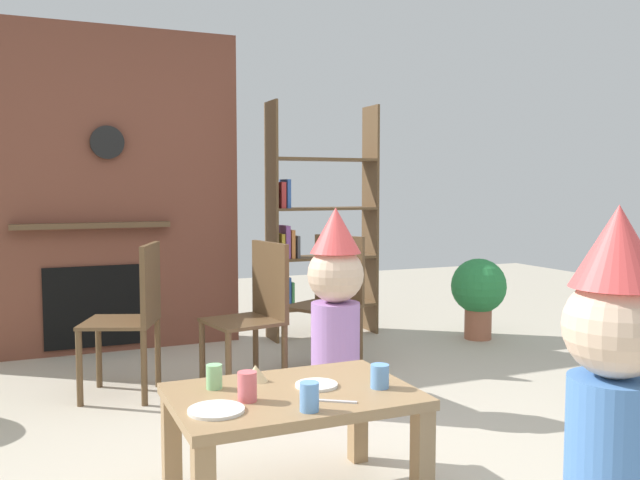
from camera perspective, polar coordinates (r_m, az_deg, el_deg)
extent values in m
plane|color=#BCB29E|center=(3.14, 0.39, -18.53)|extent=(12.00, 12.00, 0.00)
cube|color=brown|center=(5.26, -18.90, 3.97)|extent=(2.20, 0.18, 2.40)
cube|color=black|center=(5.24, -18.57, -5.37)|extent=(0.70, 0.02, 0.60)
cube|color=brown|center=(5.13, -18.71, 1.17)|extent=(1.10, 0.10, 0.04)
cylinder|color=black|center=(5.16, -17.57, 7.89)|extent=(0.24, 0.04, 0.24)
cube|color=brown|center=(5.35, -4.11, 1.53)|extent=(0.02, 0.28, 1.90)
cube|color=brown|center=(5.70, 4.28, 1.72)|extent=(0.02, 0.28, 1.90)
cube|color=brown|center=(5.59, 0.22, -5.55)|extent=(0.86, 0.28, 0.02)
cube|color=brown|center=(5.53, 0.22, -1.47)|extent=(0.86, 0.28, 0.02)
cube|color=brown|center=(5.51, 0.22, 2.67)|extent=(0.86, 0.28, 0.02)
cube|color=brown|center=(5.51, 0.22, 6.83)|extent=(0.86, 0.28, 0.02)
cube|color=#B23333|center=(5.44, -3.42, -4.76)|extent=(0.03, 0.20, 0.18)
cube|color=#3359A5|center=(5.45, -2.98, -4.40)|extent=(0.04, 0.20, 0.25)
cube|color=#3F8C4C|center=(5.46, -2.62, -4.59)|extent=(0.02, 0.20, 0.21)
cube|color=gold|center=(5.38, -3.45, -0.49)|extent=(0.03, 0.20, 0.20)
cube|color=#8C4C99|center=(5.40, -3.04, -0.14)|extent=(0.04, 0.20, 0.26)
cube|color=#D87F3F|center=(5.41, -2.60, -0.31)|extent=(0.03, 0.20, 0.23)
cube|color=#4C4C51|center=(5.43, -2.16, -0.54)|extent=(0.02, 0.20, 0.18)
cube|color=#B23333|center=(5.37, -3.42, 3.82)|extent=(0.04, 0.20, 0.21)
cube|color=#3359A5|center=(5.38, -2.97, 3.94)|extent=(0.03, 0.20, 0.23)
cube|color=#9E7A51|center=(2.66, -2.32, -13.07)|extent=(0.92, 0.63, 0.04)
cube|color=#9E7A51|center=(2.68, 8.66, -18.04)|extent=(0.07, 0.07, 0.41)
cube|color=#9E7A51|center=(2.87, -12.45, -16.52)|extent=(0.07, 0.07, 0.41)
cube|color=#9E7A51|center=(3.12, 3.22, -14.66)|extent=(0.07, 0.07, 0.41)
cylinder|color=#669EE0|center=(2.69, 5.08, -11.41)|extent=(0.07, 0.07, 0.09)
cylinder|color=#669EE0|center=(2.42, -0.91, -13.12)|extent=(0.07, 0.07, 0.10)
cylinder|color=#8CD18C|center=(2.70, -8.94, -11.36)|extent=(0.06, 0.06, 0.09)
cylinder|color=#E5666B|center=(2.53, -6.18, -12.23)|extent=(0.07, 0.07, 0.11)
cylinder|color=white|center=(2.71, -0.31, -12.16)|extent=(0.17, 0.17, 0.01)
cylinder|color=white|center=(2.45, -8.78, -14.04)|extent=(0.20, 0.20, 0.01)
cone|color=#EAC68C|center=(2.78, -5.48, -11.15)|extent=(0.10, 0.10, 0.07)
cube|color=silver|center=(2.53, 1.42, -13.49)|extent=(0.13, 0.10, 0.01)
cylinder|color=#4C7FC6|center=(2.46, 23.35, -17.71)|extent=(0.28, 0.28, 0.63)
sphere|color=beige|center=(2.32, 23.72, -6.74)|extent=(0.33, 0.33, 0.33)
cone|color=#EA4C4C|center=(2.29, 23.92, -0.49)|extent=(0.29, 0.29, 0.26)
cylinder|color=#B27FCC|center=(3.76, 1.31, -9.81)|extent=(0.27, 0.27, 0.60)
sphere|color=beige|center=(3.67, 1.32, -2.93)|extent=(0.31, 0.31, 0.31)
cone|color=#EA4C4C|center=(3.65, 1.33, 0.83)|extent=(0.28, 0.28, 0.25)
cube|color=brown|center=(4.13, -16.61, -6.68)|extent=(0.52, 0.52, 0.02)
cube|color=brown|center=(4.05, -14.15, -3.49)|extent=(0.18, 0.38, 0.45)
cylinder|color=brown|center=(4.40, -18.22, -9.05)|extent=(0.04, 0.04, 0.43)
cylinder|color=brown|center=(4.06, -19.70, -10.20)|extent=(0.04, 0.04, 0.43)
cylinder|color=brown|center=(4.31, -13.57, -9.22)|extent=(0.04, 0.04, 0.43)
cylinder|color=brown|center=(3.97, -14.67, -10.44)|extent=(0.04, 0.04, 0.43)
cube|color=brown|center=(4.00, -6.57, -6.87)|extent=(0.46, 0.46, 0.02)
cube|color=brown|center=(4.05, -4.26, -3.35)|extent=(0.10, 0.40, 0.45)
cylinder|color=brown|center=(4.14, -9.94, -9.73)|extent=(0.04, 0.04, 0.43)
cylinder|color=brown|center=(3.82, -7.74, -10.91)|extent=(0.04, 0.04, 0.43)
cylinder|color=brown|center=(4.29, -5.47, -9.17)|extent=(0.04, 0.04, 0.43)
cylinder|color=brown|center=(3.98, -3.00, -10.23)|extent=(0.04, 0.04, 0.43)
cube|color=brown|center=(4.46, 0.20, -5.66)|extent=(0.54, 0.54, 0.02)
cube|color=brown|center=(4.57, 1.63, -2.43)|extent=(0.22, 0.37, 0.45)
cylinder|color=brown|center=(4.48, -3.06, -8.55)|extent=(0.04, 0.04, 0.43)
cylinder|color=brown|center=(4.26, 0.63, -9.24)|extent=(0.04, 0.04, 0.43)
cylinder|color=brown|center=(4.75, -0.17, -7.79)|extent=(0.04, 0.04, 0.43)
cylinder|color=brown|center=(4.54, 3.43, -8.37)|extent=(0.04, 0.04, 0.43)
cylinder|color=#9E5B42|center=(5.64, 13.22, -6.92)|extent=(0.22, 0.22, 0.24)
sphere|color=#298140|center=(5.59, 13.28, -3.80)|extent=(0.44, 0.44, 0.44)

